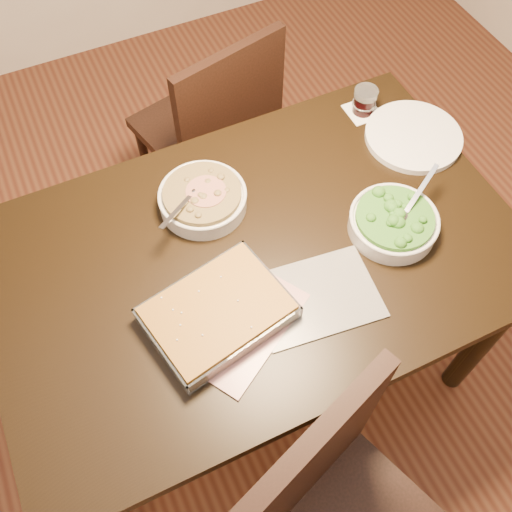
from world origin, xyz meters
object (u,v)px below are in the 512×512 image
stew_bowl (203,198)px  broccoli_bowl (393,222)px  chair_far (214,127)px  dinner_plate (413,136)px  wine_tumbler (365,100)px  table (256,271)px  baking_dish (218,313)px

stew_bowl → broccoli_bowl: (0.43, -0.29, -0.00)m
chair_far → dinner_plate: bearing=115.5°
dinner_plate → broccoli_bowl: bearing=-133.1°
stew_bowl → wine_tumbler: bearing=12.4°
broccoli_bowl → dinner_plate: broccoli_bowl is taller
dinner_plate → chair_far: chair_far is taller
chair_far → table: bearing=63.1°
stew_bowl → wine_tumbler: (0.59, 0.13, 0.01)m
dinner_plate → stew_bowl: bearing=177.0°
broccoli_bowl → dinner_plate: size_ratio=0.89×
baking_dish → wine_tumbler: bearing=22.4°
chair_far → broccoli_bowl: bearing=90.3°
stew_bowl → dinner_plate: 0.67m
stew_bowl → wine_tumbler: stew_bowl is taller
wine_tumbler → chair_far: (-0.36, 0.37, -0.29)m
dinner_plate → chair_far: size_ratio=0.32×
broccoli_bowl → wine_tumbler: (0.16, 0.42, 0.01)m
baking_dish → dinner_plate: baking_dish is taller
broccoli_bowl → baking_dish: (-0.53, -0.05, -0.00)m
table → baking_dish: 0.25m
wine_tumbler → dinner_plate: (0.08, -0.16, -0.04)m
stew_bowl → dinner_plate: bearing=-3.0°
table → wine_tumbler: (0.52, 0.33, 0.14)m
baking_dish → dinner_plate: size_ratio=1.29×
stew_bowl → dinner_plate: stew_bowl is taller
table → dinner_plate: (0.60, 0.17, 0.11)m
wine_tumbler → chair_far: 0.59m
table → wine_tumbler: bearing=32.4°
table → dinner_plate: 0.63m
stew_bowl → baking_dish: size_ratio=0.65×
table → broccoli_bowl: size_ratio=5.46×
wine_tumbler → dinner_plate: 0.19m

